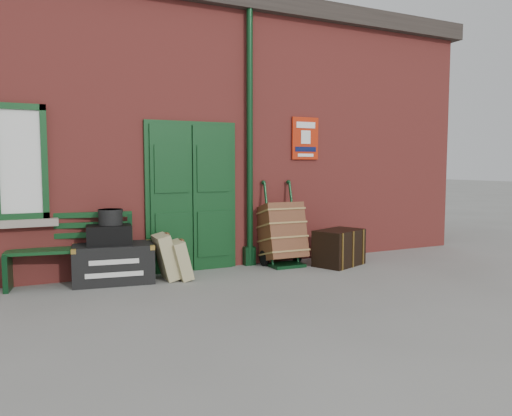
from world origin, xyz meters
TOP-DOWN VIEW (x-y plane):
  - ground at (0.00, 0.00)m, footprint 80.00×80.00m
  - station_building at (-0.00, 3.49)m, footprint 10.30×4.30m
  - bench at (-2.05, 1.33)m, footprint 1.67×0.76m
  - houdini_trunk at (-1.53, 1.18)m, footprint 1.13×0.73m
  - strongbox at (-1.58, 1.18)m, footprint 0.64×0.50m
  - hatbox at (-1.55, 1.21)m, footprint 0.36×0.36m
  - suitcase_back at (-0.84, 1.03)m, footprint 0.34×0.46m
  - suitcase_front at (-0.66, 0.93)m, footprint 0.30×0.41m
  - porter_trolley at (1.13, 1.23)m, footprint 0.66×0.72m
  - dark_trunk at (1.94, 0.80)m, footprint 0.93×0.78m

SIDE VIEW (x-z plane):
  - ground at x=0.00m, z-range 0.00..0.00m
  - houdini_trunk at x=-1.53m, z-range 0.00..0.53m
  - suitcase_front at x=-0.66m, z-range 0.00..0.56m
  - dark_trunk at x=1.94m, z-range 0.00..0.57m
  - suitcase_back at x=-0.84m, z-range 0.00..0.65m
  - bench at x=-2.05m, z-range 0.00..1.00m
  - porter_trolley at x=1.13m, z-range -0.15..1.18m
  - strongbox at x=-1.58m, z-range 0.53..0.80m
  - hatbox at x=-1.55m, z-range 0.80..1.01m
  - station_building at x=0.00m, z-range -0.02..4.34m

